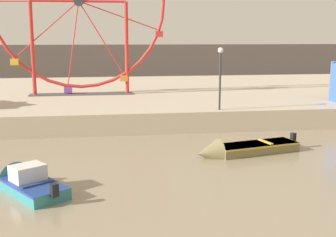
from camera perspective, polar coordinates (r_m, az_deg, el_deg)
The scene contains 6 objects.
quay_promenade at distance 36.06m, azimuth -7.28°, elevation 2.77°, with size 110.00×23.35×1.24m, color #B7A88E.
distant_town_skyline at distance 63.40m, azimuth -7.83°, elevation 7.53°, with size 140.00×3.00×4.40m, color #564C47.
motorboat_teal_painted at distance 16.94m, azimuth -18.19°, elevation -7.78°, with size 3.19×3.75×1.42m.
motorboat_olive_wood at distance 20.98m, azimuth 9.23°, elevation -3.99°, with size 5.41×2.48×1.25m.
ferris_wheel_red_frame at distance 33.11m, azimuth -11.57°, elevation 14.40°, with size 12.73×1.20×13.05m.
promenade_lamp_near at distance 25.74m, azimuth 6.82°, elevation 6.43°, with size 0.32×0.32×3.64m.
Camera 1 is at (-0.63, -5.83, 5.48)m, focal length 46.76 mm.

